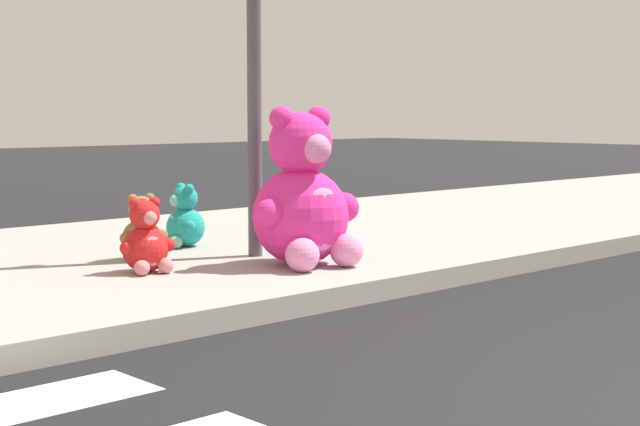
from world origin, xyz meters
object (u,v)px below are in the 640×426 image
Objects in this scene: plush_pink_large at (303,202)px; plush_teal at (184,221)px; plush_brown at (143,233)px; sign_pole at (254,34)px; plush_red at (146,242)px.

plush_pink_large is 2.20× the size of plush_teal.
plush_teal is (-0.07, 1.39, -0.25)m from plush_pink_large.
plush_pink_large reaches higher than plush_teal.
plush_brown is at bearing 125.19° from plush_pink_large.
sign_pole is 2.77× the size of plush_pink_large.
plush_teal is at bearing 92.94° from plush_pink_large.
plush_pink_large reaches higher than plush_brown.
plush_teal and plush_red have the same top height.
sign_pole is 6.10× the size of plush_teal.
plush_pink_large is at bearing -26.43° from plush_red.
plush_teal is 1.00× the size of plush_red.
sign_pole reaches higher than plush_teal.
plush_red is 1.05× the size of plush_brown.
plush_teal is at bearing 30.49° from plush_brown.
sign_pole reaches higher than plush_brown.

